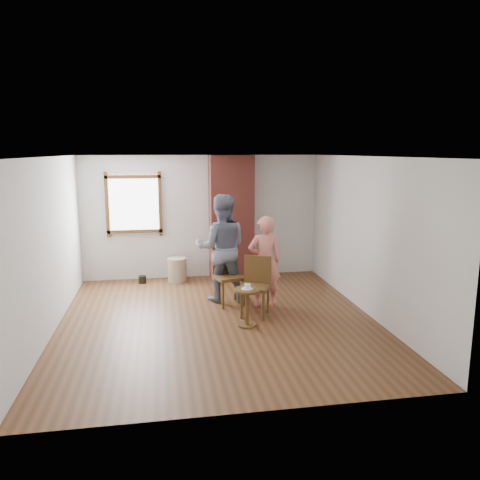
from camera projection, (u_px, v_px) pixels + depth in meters
name	position (u px, v px, depth m)	size (l,w,h in m)	color
ground	(218.00, 320.00, 7.54)	(5.50, 5.50, 0.00)	brown
room_shell	(209.00, 204.00, 7.78)	(5.04, 5.52, 2.62)	silver
brick_chimney	(231.00, 218.00, 9.81)	(0.90, 0.50, 2.60)	#994036
stoneware_crock	(177.00, 270.00, 9.72)	(0.39, 0.39, 0.50)	tan
dark_pot	(142.00, 279.00, 9.64)	(0.15, 0.15, 0.15)	black
dining_chair_left	(227.00, 273.00, 8.27)	(0.57, 0.57, 1.01)	brown
dining_chair_right	(256.00, 282.00, 7.72)	(0.60, 0.60, 0.97)	brown
side_table	(247.00, 301.00, 7.21)	(0.40, 0.40, 0.60)	brown
cake_plate	(247.00, 289.00, 7.17)	(0.18, 0.18, 0.01)	white
cake_slice	(248.00, 287.00, 7.17)	(0.08, 0.07, 0.06)	white
man	(222.00, 248.00, 8.40)	(0.94, 0.73, 1.94)	#131C36
person_pink	(265.00, 262.00, 8.09)	(0.58, 0.38, 1.60)	#F28379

